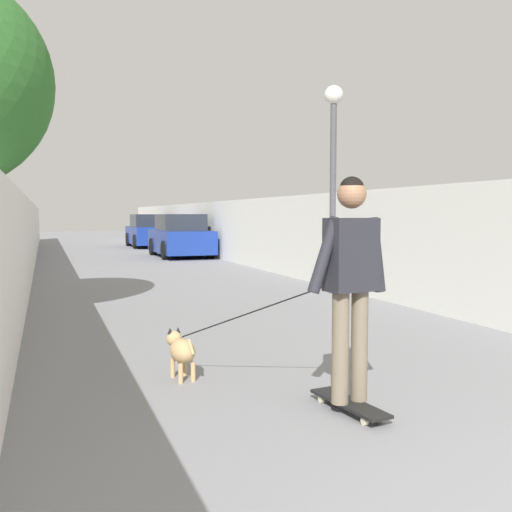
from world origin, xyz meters
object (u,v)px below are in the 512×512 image
(person_skateboarder, at_px, (351,271))
(lamp_post, at_px, (333,150))
(car_near, at_px, (180,237))
(dog, at_px, (182,349))
(car_far, at_px, (149,232))
(skateboard, at_px, (349,404))

(person_skateboarder, bearing_deg, lamp_post, -26.59)
(person_skateboarder, relative_size, car_near, 0.45)
(person_skateboarder, bearing_deg, dog, 36.82)
(lamp_post, relative_size, person_skateboarder, 2.30)
(car_far, bearing_deg, car_near, 180.00)
(lamp_post, relative_size, car_far, 1.03)
(person_skateboarder, distance_m, car_far, 23.44)
(car_far, bearing_deg, lamp_post, -178.01)
(lamp_post, xyz_separation_m, skateboard, (-6.06, 3.03, -2.68))
(car_near, bearing_deg, person_skateboarder, 171.68)
(dog, bearing_deg, lamp_post, -40.59)
(person_skateboarder, height_order, car_far, person_skateboarder)
(dog, bearing_deg, car_far, -8.90)
(person_skateboarder, xyz_separation_m, dog, (1.34, 1.01, -0.82))
(person_skateboarder, height_order, dog, person_skateboarder)
(lamp_post, relative_size, car_near, 1.04)
(skateboard, bearing_deg, dog, 36.82)
(person_skateboarder, xyz_separation_m, car_near, (16.64, -2.43, -0.39))
(lamp_post, bearing_deg, car_near, 3.25)
(lamp_post, height_order, car_near, lamp_post)
(car_near, bearing_deg, car_far, 0.00)
(skateboard, height_order, car_near, car_near)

